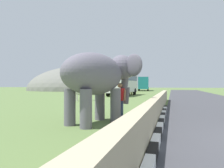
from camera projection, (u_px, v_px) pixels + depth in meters
name	position (u px, v px, depth m)	size (l,w,h in m)	color
striped_curb	(157.00, 137.00, 5.77)	(16.20, 0.20, 0.24)	white
barrier_parapet	(153.00, 112.00, 8.11)	(28.00, 0.36, 1.00)	tan
elephant	(100.00, 76.00, 8.77)	(4.03, 3.22, 2.97)	slate
person_handler	(120.00, 98.00, 10.00)	(0.36, 0.64, 1.66)	navy
bus_white	(122.00, 81.00, 30.44)	(8.79, 3.06, 3.50)	silver
bus_red	(118.00, 82.00, 43.68)	(9.36, 4.24, 3.50)	#B21E1E
bus_teal	(143.00, 83.00, 55.26)	(8.97, 3.51, 3.50)	teal
cow_near	(115.00, 90.00, 28.28)	(1.26, 1.86, 1.23)	tan
cow_mid	(81.00, 92.00, 20.37)	(1.70, 1.56, 1.23)	beige
cow_far	(132.00, 89.00, 32.58)	(1.90, 0.70, 1.23)	tan
hill_east	(85.00, 90.00, 66.11)	(39.18, 31.34, 14.45)	slate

